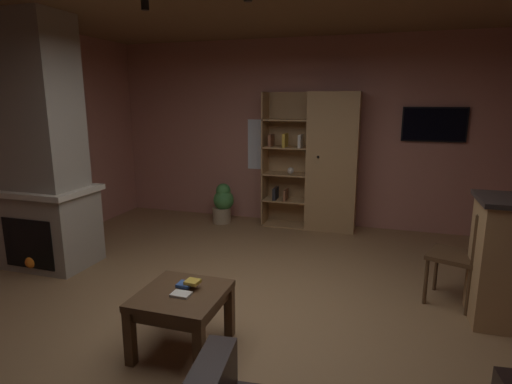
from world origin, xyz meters
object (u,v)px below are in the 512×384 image
(coffee_table, at_px, (182,303))
(wall_mounted_tv, at_px, (434,124))
(stone_fireplace, at_px, (43,158))
(bookshelf_cabinet, at_px, (326,163))
(potted_floor_plant, at_px, (223,203))
(table_book_0, at_px, (181,294))
(dining_chair, at_px, (464,251))
(table_book_1, at_px, (185,284))
(table_book_2, at_px, (193,282))

(coffee_table, height_order, wall_mounted_tv, wall_mounted_tv)
(stone_fireplace, height_order, wall_mounted_tv, stone_fireplace)
(bookshelf_cabinet, relative_size, potted_floor_plant, 3.21)
(coffee_table, xyz_separation_m, table_book_0, (0.02, -0.05, 0.10))
(bookshelf_cabinet, distance_m, table_book_0, 3.54)
(bookshelf_cabinet, bearing_deg, dining_chair, -52.25)
(potted_floor_plant, bearing_deg, table_book_0, -73.36)
(table_book_1, distance_m, wall_mounted_tv, 4.21)
(table_book_1, xyz_separation_m, dining_chair, (2.14, 1.34, 0.03))
(bookshelf_cabinet, relative_size, table_book_2, 19.19)
(stone_fireplace, height_order, dining_chair, stone_fireplace)
(table_book_0, distance_m, table_book_1, 0.12)
(coffee_table, bearing_deg, dining_chair, 33.44)
(bookshelf_cabinet, distance_m, coffee_table, 3.51)
(dining_chair, bearing_deg, stone_fireplace, -175.79)
(coffee_table, bearing_deg, stone_fireplace, 154.01)
(stone_fireplace, distance_m, bookshelf_cabinet, 3.65)
(stone_fireplace, relative_size, table_book_2, 26.67)
(table_book_0, bearing_deg, bookshelf_cabinet, 80.80)
(dining_chair, bearing_deg, table_book_1, -147.94)
(coffee_table, bearing_deg, table_book_2, 55.04)
(table_book_1, relative_size, table_book_2, 1.02)
(coffee_table, distance_m, wall_mounted_tv, 4.29)
(bookshelf_cabinet, xyz_separation_m, table_book_0, (-0.56, -3.45, -0.51))
(bookshelf_cabinet, bearing_deg, table_book_2, -99.01)
(bookshelf_cabinet, distance_m, table_book_2, 3.40)
(stone_fireplace, relative_size, wall_mounted_tv, 3.31)
(bookshelf_cabinet, distance_m, dining_chair, 2.57)
(dining_chair, bearing_deg, potted_floor_plant, 149.43)
(coffee_table, relative_size, wall_mounted_tv, 0.78)
(stone_fireplace, height_order, table_book_1, stone_fireplace)
(table_book_1, relative_size, wall_mounted_tv, 0.13)
(table_book_1, bearing_deg, stone_fireplace, 155.39)
(coffee_table, height_order, table_book_1, table_book_1)
(wall_mounted_tv, bearing_deg, table_book_1, -119.51)
(wall_mounted_tv, bearing_deg, dining_chair, -86.68)
(table_book_1, height_order, dining_chair, dining_chair)
(table_book_2, bearing_deg, table_book_0, -103.82)
(table_book_2, bearing_deg, stone_fireplace, 156.19)
(coffee_table, bearing_deg, table_book_0, -65.00)
(stone_fireplace, xyz_separation_m, potted_floor_plant, (1.27, 2.14, -0.93))
(table_book_0, relative_size, dining_chair, 0.15)
(table_book_0, bearing_deg, table_book_1, 103.97)
(table_book_2, xyz_separation_m, potted_floor_plant, (-1.01, 3.15, -0.21))
(table_book_0, distance_m, wall_mounted_tv, 4.30)
(table_book_2, relative_size, dining_chair, 0.11)
(stone_fireplace, relative_size, table_book_1, 26.10)
(potted_floor_plant, relative_size, wall_mounted_tv, 0.74)
(coffee_table, xyz_separation_m, dining_chair, (2.13, 1.41, 0.15))
(stone_fireplace, xyz_separation_m, table_book_1, (2.22, -1.02, -0.75))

